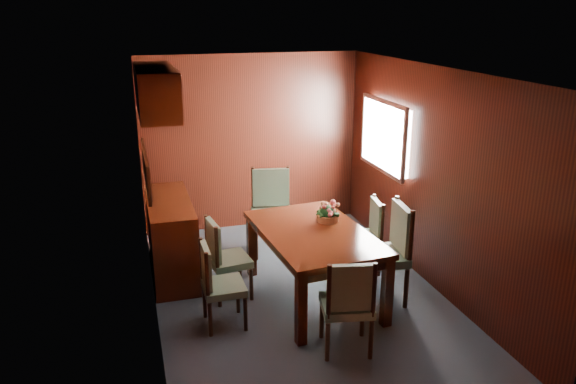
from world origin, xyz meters
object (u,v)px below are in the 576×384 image
object	(u,v)px
chair_left_near	(217,281)
flower_centerpiece	(328,211)
dining_table	(314,240)
chair_right_near	(389,247)
chair_head	(348,301)
sideboard	(171,237)

from	to	relation	value
chair_left_near	flower_centerpiece	xyz separation A→B (m)	(1.30, 0.48, 0.41)
dining_table	flower_centerpiece	world-z (taller)	flower_centerpiece
chair_right_near	chair_head	distance (m)	1.13
sideboard	chair_left_near	xyz separation A→B (m)	(0.32, -1.29, 0.03)
chair_left_near	flower_centerpiece	size ratio (longest dim) A/B	3.44
chair_head	flower_centerpiece	bearing A→B (deg)	89.67
dining_table	chair_head	world-z (taller)	chair_head
chair_head	flower_centerpiece	size ratio (longest dim) A/B	3.73
dining_table	chair_head	distance (m)	1.05
sideboard	flower_centerpiece	world-z (taller)	flower_centerpiece
dining_table	flower_centerpiece	bearing A→B (deg)	39.06
chair_right_near	flower_centerpiece	distance (m)	0.75
sideboard	dining_table	size ratio (longest dim) A/B	0.81
sideboard	flower_centerpiece	bearing A→B (deg)	-26.59
chair_head	flower_centerpiece	distance (m)	1.34
sideboard	chair_head	distance (m)	2.48
dining_table	chair_left_near	distance (m)	1.11
dining_table	chair_right_near	distance (m)	0.79
chair_left_near	chair_right_near	world-z (taller)	chair_right_near
chair_head	sideboard	bearing A→B (deg)	134.64
chair_head	chair_right_near	bearing A→B (deg)	57.43
sideboard	chair_right_near	distance (m)	2.49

